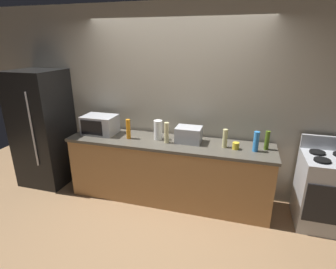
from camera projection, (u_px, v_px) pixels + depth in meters
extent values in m
plane|color=#93704C|center=(160.00, 214.00, 3.54)|extent=(8.00, 8.00, 0.00)
cube|color=#B2A893|center=(176.00, 103.00, 3.83)|extent=(6.40, 0.10, 2.70)
cube|color=#B27F4C|center=(168.00, 172.00, 3.76)|extent=(2.80, 0.60, 0.86)
cube|color=#514C42|center=(168.00, 143.00, 3.61)|extent=(2.84, 0.64, 0.04)
cube|color=black|center=(43.00, 128.00, 4.15)|extent=(0.72, 0.70, 1.80)
cylinder|color=silver|center=(32.00, 130.00, 3.74)|extent=(0.02, 0.02, 1.10)
cube|color=#B7BABF|center=(324.00, 192.00, 3.23)|extent=(0.60, 0.60, 0.90)
cube|color=black|center=(331.00, 206.00, 2.95)|extent=(0.55, 0.02, 0.48)
cube|color=#B7BABF|center=(327.00, 143.00, 3.30)|extent=(0.60, 0.04, 0.18)
cylinder|color=black|center=(322.00, 160.00, 3.00)|extent=(0.18, 0.18, 0.02)
cylinder|color=black|center=(317.00, 152.00, 3.22)|extent=(0.18, 0.18, 0.02)
cube|color=#B7BABF|center=(100.00, 125.00, 3.89)|extent=(0.48, 0.34, 0.27)
cube|color=black|center=(91.00, 128.00, 3.74)|extent=(0.34, 0.01, 0.21)
cube|color=#B7BABF|center=(189.00, 135.00, 3.55)|extent=(0.34, 0.26, 0.21)
cylinder|color=white|center=(158.00, 130.00, 3.65)|extent=(0.12, 0.12, 0.27)
cylinder|color=#338CE5|center=(256.00, 142.00, 3.24)|extent=(0.07, 0.07, 0.26)
cylinder|color=beige|center=(225.00, 138.00, 3.37)|extent=(0.06, 0.06, 0.24)
cylinder|color=beige|center=(167.00, 133.00, 3.52)|extent=(0.06, 0.06, 0.28)
cylinder|color=orange|center=(128.00, 129.00, 3.67)|extent=(0.06, 0.06, 0.28)
cylinder|color=#4C6B19|center=(267.00, 140.00, 3.30)|extent=(0.06, 0.06, 0.24)
cylinder|color=yellow|center=(236.00, 146.00, 3.33)|extent=(0.09, 0.09, 0.09)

